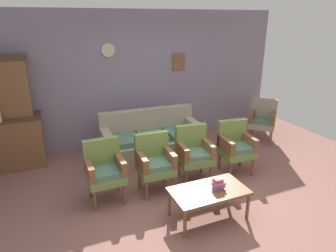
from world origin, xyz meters
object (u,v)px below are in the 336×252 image
Objects in this scene: armchair_near_cabinet at (105,168)px; armchair_by_doorway at (155,161)px; side_cabinet at (10,143)px; book_stack_on_table at (218,184)px; floor_vase_by_wall at (259,116)px; coffee_table at (209,193)px; armchair_row_middle at (194,151)px; armchair_near_couch_end at (236,145)px; floral_couch at (151,142)px; wingback_chair_by_fireplace at (263,119)px.

armchair_near_cabinet is 0.75m from armchair_by_doorway.
armchair_by_doorway is at bearing -39.39° from side_cabinet.
side_cabinet reaches higher than armchair_by_doorway.
floor_vase_by_wall reaches higher than book_stack_on_table.
book_stack_on_table is at bearing -10.82° from coffee_table.
armchair_row_middle is 0.78m from armchair_near_couch_end.
book_stack_on_table is (0.19, -2.04, 0.17)m from floral_couch.
armchair_near_cabinet is at bearing -158.90° from floor_vase_by_wall.
floral_couch is (2.42, -0.62, -0.14)m from side_cabinet.
floral_couch is at bearing -14.30° from side_cabinet.
armchair_by_doorway is 0.90× the size of coffee_table.
floor_vase_by_wall is at bearing -1.07° from side_cabinet.
coffee_table is at bearing -138.73° from floor_vase_by_wall.
side_cabinet is at bearing 140.61° from armchair_by_doorway.
side_cabinet is 1.28× the size of wingback_chair_by_fireplace.
wingback_chair_by_fireplace is (3.59, 0.91, 0.00)m from armchair_near_cabinet.
floral_couch is 2.08× the size of armchair_near_cabinet.
floral_couch reaches higher than book_stack_on_table.
side_cabinet reaches higher than book_stack_on_table.
floor_vase_by_wall is (2.94, 0.52, -0.03)m from floral_couch.
armchair_row_middle is at bearing 73.24° from coffee_table.
armchair_near_couch_end reaches higher than floor_vase_by_wall.
armchair_near_cabinet reaches higher than coffee_table.
side_cabinet is 1.28× the size of armchair_near_couch_end.
book_stack_on_table is 3.76m from floor_vase_by_wall.
armchair_near_couch_end is (3.55, -1.69, 0.03)m from side_cabinet.
coffee_table is at bearing -88.31° from floral_couch.
wingback_chair_by_fireplace is (2.13, 0.89, 0.00)m from armchair_row_middle.
armchair_near_couch_end is 1.35m from book_stack_on_table.
armchair_near_couch_end is 1.50× the size of floor_vase_by_wall.
floral_couch and wingback_chair_by_fireplace have the same top height.
floor_vase_by_wall is (2.58, 1.53, -0.20)m from armchair_row_middle.
wingback_chair_by_fireplace is at bearing 34.75° from armchair_near_couch_end.
armchair_row_middle is 1.50× the size of floor_vase_by_wall.
wingback_chair_by_fireplace is (2.84, 0.96, 0.00)m from armchair_by_doorway.
wingback_chair_by_fireplace is 0.81m from floor_vase_by_wall.
side_cabinet is at bearing 133.29° from coffee_table.
armchair_by_doorway is 0.71m from armchair_row_middle.
coffee_table is (0.06, -2.01, 0.05)m from floral_couch.
armchair_near_couch_end is at bearing -43.41° from floral_couch.
armchair_near_couch_end is at bearing -25.43° from side_cabinet.
armchair_row_middle reaches higher than book_stack_on_table.
floral_couch is at bearing -170.04° from floor_vase_by_wall.
armchair_near_cabinet is at bearing 142.05° from book_stack_on_table.
armchair_near_couch_end is at bearing 45.48° from book_stack_on_table.
floral_couch is 2.08× the size of armchair_by_doorway.
armchair_near_couch_end is 1.43m from coffee_table.
armchair_near_cabinet is 1.00× the size of armchair_by_doorway.
armchair_by_doorway is at bearing 113.49° from coffee_table.
armchair_near_couch_end is 1.66m from wingback_chair_by_fireplace.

